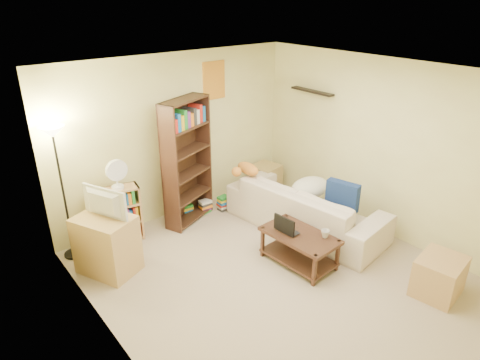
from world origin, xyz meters
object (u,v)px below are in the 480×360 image
object	(u,v)px
floor_lamp	(56,155)
tabby_cat	(246,169)
desk_fan	(117,173)
mug	(325,234)
tall_bookshelf	(187,159)
side_table	(266,179)
short_bookshelf	(118,215)
coffee_table	(299,244)
laptop	(291,229)
sofa	(306,207)
end_cabinet	(439,276)
tv_stand	(107,245)
television	(101,204)

from	to	relation	value
floor_lamp	tabby_cat	bearing A→B (deg)	-13.11
tabby_cat	desk_fan	world-z (taller)	desk_fan
mug	tabby_cat	bearing A→B (deg)	86.49
tall_bookshelf	side_table	distance (m)	1.76
short_bookshelf	coffee_table	bearing A→B (deg)	-39.85
laptop	sofa	bearing A→B (deg)	-61.16
laptop	end_cabinet	size ratio (longest dim) A/B	0.55
coffee_table	desk_fan	size ratio (longest dim) A/B	2.40
desk_fan	short_bookshelf	bearing A→B (deg)	136.90
tv_stand	short_bookshelf	distance (m)	0.70
floor_lamp	sofa	bearing A→B (deg)	-26.16
coffee_table	short_bookshelf	xyz separation A→B (m)	(-1.59, 1.97, 0.12)
sofa	tall_bookshelf	bearing A→B (deg)	34.72
laptop	floor_lamp	world-z (taller)	floor_lamp
side_table	end_cabinet	bearing A→B (deg)	-94.69
tall_bookshelf	tv_stand	bearing A→B (deg)	175.95
sofa	side_table	world-z (taller)	sofa
coffee_table	desk_fan	bearing A→B (deg)	124.65
sofa	mug	bearing A→B (deg)	138.96
tv_stand	end_cabinet	bearing A→B (deg)	-69.12
laptop	tv_stand	world-z (taller)	tv_stand
sofa	floor_lamp	distance (m)	3.48
end_cabinet	side_table	bearing A→B (deg)	85.31
tabby_cat	coffee_table	distance (m)	1.56
sofa	floor_lamp	size ratio (longest dim) A/B	1.38
mug	desk_fan	bearing A→B (deg)	128.46
laptop	tabby_cat	bearing A→B (deg)	-15.18
tabby_cat	end_cabinet	distance (m)	3.00
sofa	laptop	bearing A→B (deg)	112.47
floor_lamp	television	bearing A→B (deg)	-69.52
tabby_cat	television	xyz separation A→B (m)	(-2.29, -0.05, 0.15)
television	end_cabinet	world-z (taller)	television
sofa	tabby_cat	distance (m)	1.07
tv_stand	floor_lamp	bearing A→B (deg)	86.49
coffee_table	short_bookshelf	size ratio (longest dim) A/B	1.25
coffee_table	tv_stand	size ratio (longest dim) A/B	1.35
laptop	short_bookshelf	distance (m)	2.42
end_cabinet	mug	bearing A→B (deg)	118.50
television	side_table	world-z (taller)	television
sofa	tall_bookshelf	xyz separation A→B (m)	(-1.21, 1.30, 0.66)
side_table	desk_fan	bearing A→B (deg)	179.23
tall_bookshelf	sofa	bearing A→B (deg)	-68.88
tv_stand	end_cabinet	xyz separation A→B (m)	(2.84, -2.85, -0.14)
tv_stand	side_table	xyz separation A→B (m)	(3.11, 0.50, -0.13)
tall_bookshelf	desk_fan	xyz separation A→B (m)	(-1.07, 0.05, 0.04)
floor_lamp	coffee_table	bearing A→B (deg)	-42.31
floor_lamp	side_table	size ratio (longest dim) A/B	3.62
short_bookshelf	floor_lamp	world-z (taller)	floor_lamp
tv_stand	desk_fan	size ratio (longest dim) A/B	1.78
tall_bookshelf	short_bookshelf	distance (m)	1.27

